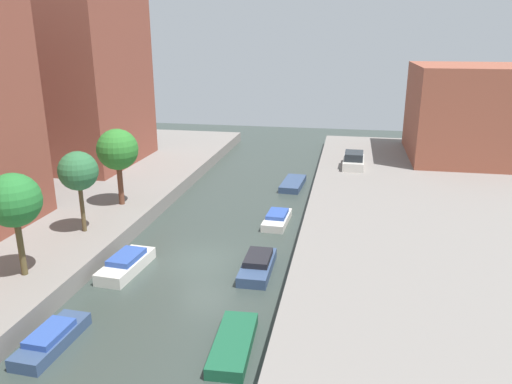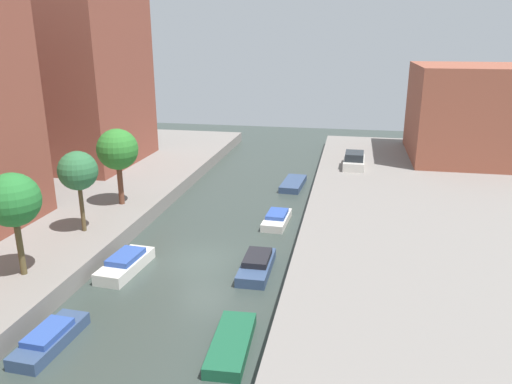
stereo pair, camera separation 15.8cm
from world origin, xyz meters
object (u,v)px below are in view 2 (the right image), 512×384
(apartment_tower_far, at_px, (66,5))
(moored_boat_right_2, at_px, (231,344))
(low_block_right, at_px, (469,112))
(street_tree_3, at_px, (78,171))
(moored_boat_left_2, at_px, (125,264))
(moored_boat_left_1, at_px, (50,338))
(moored_boat_right_4, at_px, (277,219))
(moored_boat_right_5, at_px, (293,184))
(parked_car, at_px, (354,161))
(moored_boat_right_3, at_px, (257,265))
(street_tree_2, at_px, (13,201))
(street_tree_4, at_px, (117,150))

(apartment_tower_far, relative_size, moored_boat_right_2, 6.51)
(low_block_right, relative_size, moored_boat_right_2, 2.87)
(apartment_tower_far, relative_size, street_tree_3, 5.60)
(moored_boat_right_2, bearing_deg, moored_boat_left_2, 141.87)
(moored_boat_left_1, bearing_deg, moored_boat_right_4, 65.66)
(moored_boat_left_2, xyz_separation_m, moored_boat_right_2, (7.08, -5.55, -0.15))
(moored_boat_left_2, xyz_separation_m, moored_boat_right_5, (6.80, 16.71, -0.14))
(low_block_right, height_order, parked_car, low_block_right)
(moored_boat_right_2, relative_size, moored_boat_right_3, 1.03)
(apartment_tower_far, bearing_deg, parked_car, 6.01)
(moored_boat_left_1, relative_size, moored_boat_right_3, 0.95)
(street_tree_2, distance_m, street_tree_4, 10.42)
(moored_boat_left_1, height_order, moored_boat_right_3, moored_boat_right_3)
(moored_boat_right_3, relative_size, moored_boat_right_4, 1.09)
(moored_boat_left_2, xyz_separation_m, moored_boat_right_3, (6.77, 1.27, -0.03))
(street_tree_3, distance_m, street_tree_4, 4.89)
(street_tree_3, bearing_deg, low_block_right, 42.79)
(parked_car, bearing_deg, moored_boat_left_2, -119.86)
(street_tree_3, height_order, moored_boat_left_2, street_tree_3)
(street_tree_4, xyz_separation_m, moored_boat_left_2, (3.65, -7.35, -4.32))
(street_tree_4, xyz_separation_m, moored_boat_right_5, (10.45, 9.37, -4.45))
(street_tree_2, height_order, moored_boat_left_1, street_tree_2)
(street_tree_3, relative_size, moored_boat_right_4, 1.31)
(moored_boat_left_2, height_order, moored_boat_right_3, moored_boat_left_2)
(parked_car, xyz_separation_m, moored_boat_right_5, (-4.80, -3.49, -1.31))
(street_tree_3, distance_m, moored_boat_left_2, 6.07)
(moored_boat_right_2, bearing_deg, moored_boat_right_5, 90.71)
(low_block_right, height_order, moored_boat_right_5, low_block_right)
(moored_boat_right_4, relative_size, moored_boat_right_5, 0.83)
(low_block_right, distance_m, moored_boat_left_1, 39.41)
(moored_boat_right_3, height_order, moored_boat_right_5, moored_boat_right_3)
(moored_boat_right_2, bearing_deg, street_tree_3, 143.24)
(moored_boat_left_1, relative_size, moored_boat_right_5, 0.86)
(moored_boat_right_4, bearing_deg, street_tree_4, -174.75)
(parked_car, distance_m, moored_boat_right_4, 12.91)
(parked_car, xyz_separation_m, moored_boat_left_2, (-11.60, -20.20, -1.17))
(street_tree_4, xyz_separation_m, moored_boat_right_2, (10.73, -12.90, -4.46))
(street_tree_3, bearing_deg, moored_boat_right_2, -36.76)
(moored_boat_right_3, bearing_deg, low_block_right, 58.87)
(street_tree_3, xyz_separation_m, moored_boat_right_2, (10.73, -8.02, -4.33))
(moored_boat_right_2, relative_size, moored_boat_right_5, 0.94)
(street_tree_4, xyz_separation_m, parked_car, (15.25, 12.85, -3.14))
(street_tree_2, xyz_separation_m, moored_boat_right_3, (10.42, 4.34, -4.31))
(street_tree_4, relative_size, moored_boat_left_1, 1.37)
(street_tree_3, distance_m, moored_boat_right_5, 18.20)
(moored_boat_right_3, height_order, moored_boat_right_4, moored_boat_right_3)
(street_tree_2, bearing_deg, low_block_right, 48.86)
(moored_boat_right_3, xyz_separation_m, moored_boat_right_5, (0.03, 15.45, -0.11))
(moored_boat_right_5, bearing_deg, street_tree_4, -138.14)
(apartment_tower_far, bearing_deg, moored_boat_right_3, -40.59)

